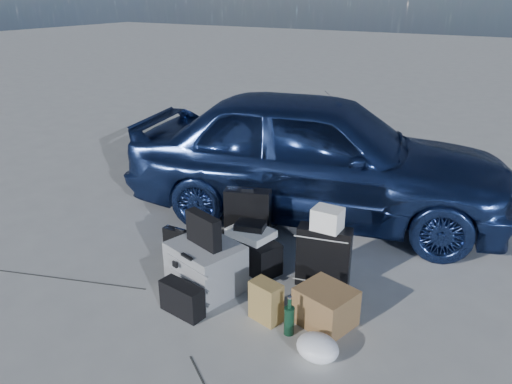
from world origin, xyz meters
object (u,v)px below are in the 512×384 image
at_px(duffel_bag, 251,252).
at_px(cardboard_box, 326,307).
at_px(suitcase_right, 324,257).
at_px(green_bottle, 289,316).
at_px(pelican_case, 206,266).
at_px(suitcase_left, 248,217).
at_px(car, 317,154).
at_px(briefcase, 181,244).

height_order(duffel_bag, cardboard_box, same).
height_order(suitcase_right, green_bottle, suitcase_right).
bearing_deg(duffel_bag, pelican_case, -85.31).
relative_size(suitcase_left, cardboard_box, 1.47).
bearing_deg(green_bottle, car, 109.48).
bearing_deg(pelican_case, suitcase_left, 112.85).
height_order(suitcase_left, suitcase_right, suitcase_left).
xyz_separation_m(pelican_case, cardboard_box, (1.14, 0.06, -0.06)).
relative_size(pelican_case, green_bottle, 1.84).
xyz_separation_m(pelican_case, green_bottle, (0.95, -0.21, -0.06)).
bearing_deg(cardboard_box, suitcase_right, 115.58).
relative_size(briefcase, suitcase_right, 0.68).
distance_m(car, briefcase, 1.93).
distance_m(pelican_case, suitcase_left, 0.94).
distance_m(pelican_case, briefcase, 0.64).
bearing_deg(pelican_case, briefcase, 164.83).
height_order(suitcase_right, duffel_bag, suitcase_right).
relative_size(suitcase_right, green_bottle, 1.75).
bearing_deg(duffel_bag, briefcase, -142.38).
height_order(pelican_case, suitcase_left, suitcase_left).
xyz_separation_m(suitcase_right, duffel_bag, (-0.74, -0.05, -0.13)).
height_order(duffel_bag, green_bottle, green_bottle).
bearing_deg(suitcase_right, suitcase_left, 149.10).
relative_size(duffel_bag, green_bottle, 1.91).
bearing_deg(car, cardboard_box, -166.29).
bearing_deg(briefcase, suitcase_left, 53.86).
relative_size(pelican_case, suitcase_right, 1.05).
distance_m(car, green_bottle, 2.44).
bearing_deg(green_bottle, pelican_case, 167.63).
bearing_deg(suitcase_right, duffel_bag, 171.08).
bearing_deg(briefcase, cardboard_box, -9.36).
height_order(car, suitcase_right, car).
xyz_separation_m(briefcase, suitcase_left, (0.43, 0.60, 0.16)).
xyz_separation_m(pelican_case, suitcase_right, (0.89, 0.59, 0.07)).
height_order(briefcase, green_bottle, green_bottle).
bearing_deg(cardboard_box, suitcase_left, 145.76).
xyz_separation_m(car, duffel_bag, (-0.01, -1.48, -0.59)).
bearing_deg(green_bottle, duffel_bag, 136.83).
bearing_deg(suitcase_right, cardboard_box, -77.00).
height_order(car, briefcase, car).
distance_m(suitcase_right, cardboard_box, 0.60).
distance_m(car, suitcase_left, 1.22).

